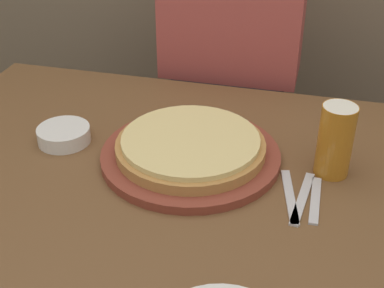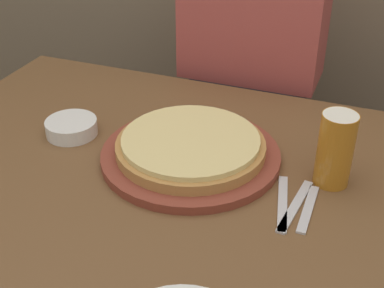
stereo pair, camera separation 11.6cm
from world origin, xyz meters
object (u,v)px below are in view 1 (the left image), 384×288
Objects in this scene: beer_glass at (336,138)px; dinner_knife at (302,198)px; side_bowl at (64,135)px; diner_person at (230,86)px; pizza_on_board at (192,150)px; spoon at (315,200)px; fork at (290,196)px.

dinner_knife is (-0.05, -0.11, -0.08)m from beer_glass.
side_bowl is 0.09× the size of diner_person.
pizza_on_board reaches higher than spoon.
dinner_knife is (0.25, -0.09, -0.02)m from pizza_on_board.
pizza_on_board is 0.31m from side_bowl.
dinner_knife is 0.68m from diner_person.
diner_person is at bearing 121.60° from beer_glass.
side_bowl is at bearing -118.82° from diner_person.
fork is 0.99× the size of dinner_knife.
fork is 0.14× the size of diner_person.
side_bowl is at bearing 171.55° from spoon.
diner_person is at bearing 114.91° from spoon.
pizza_on_board is 0.26m from dinner_knife.
spoon is (0.05, -0.00, 0.00)m from fork.
beer_glass reaches higher than spoon.
dinner_knife is 0.03m from spoon.
fork is at bearing 180.00° from spoon.
side_bowl is at bearing -177.72° from beer_glass.
diner_person reaches higher than beer_glass.
side_bowl is at bearing 179.85° from pizza_on_board.
beer_glass reaches higher than dinner_knife.
beer_glass is 0.14m from spoon.
diner_person is at bearing 91.53° from pizza_on_board.
spoon is at bearing -8.45° from side_bowl.
pizza_on_board is at bearing 159.05° from fork.
side_bowl is at bearing 171.18° from dinner_knife.
beer_glass is at bearing 55.67° from fork.
beer_glass reaches higher than side_bowl.
diner_person is (-0.26, 0.62, -0.07)m from dinner_knife.
spoon is at bearing -103.00° from beer_glass.
beer_glass is 0.89× the size of dinner_knife.
dinner_knife and spoon have the same top height.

